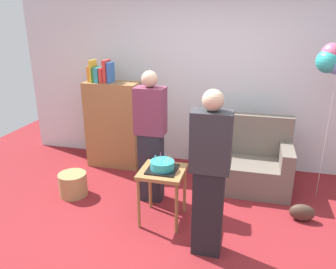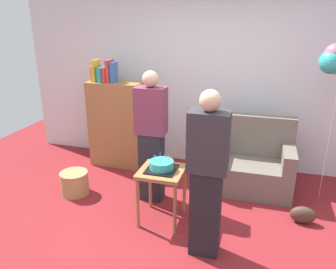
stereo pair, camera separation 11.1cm
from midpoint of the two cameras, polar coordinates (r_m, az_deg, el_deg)
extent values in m
plane|color=maroon|center=(3.67, 0.89, -17.22)|extent=(8.00, 8.00, 0.00)
cube|color=silver|center=(5.03, 6.53, 9.76)|extent=(6.00, 0.10, 2.70)
cube|color=#6B6056|center=(4.60, 12.73, -6.66)|extent=(1.10, 0.70, 0.40)
cube|color=#6B6056|center=(4.67, 13.30, 0.07)|extent=(1.10, 0.16, 0.56)
cube|color=#6B6056|center=(4.50, 7.06, -2.46)|extent=(0.16, 0.70, 0.24)
cube|color=#6B6056|center=(4.50, 19.02, -3.47)|extent=(0.16, 0.70, 0.24)
cube|color=olive|center=(5.11, -9.94, 1.66)|extent=(0.80, 0.36, 1.30)
cube|color=orange|center=(5.07, -13.80, 10.10)|extent=(0.04, 0.17, 0.22)
cube|color=gold|center=(5.05, -13.40, 10.62)|extent=(0.03, 0.21, 0.31)
cube|color=#38934C|center=(5.04, -12.93, 10.07)|extent=(0.04, 0.18, 0.21)
cube|color=teal|center=(5.01, -12.33, 10.07)|extent=(0.06, 0.26, 0.21)
cube|color=red|center=(4.98, -11.66, 10.03)|extent=(0.05, 0.25, 0.21)
cube|color=red|center=(4.95, -11.14, 10.65)|extent=(0.05, 0.22, 0.32)
cube|color=#3366B7|center=(4.93, -10.49, 10.47)|extent=(0.05, 0.18, 0.29)
cube|color=olive|center=(3.64, -1.87, -6.39)|extent=(0.48, 0.48, 0.04)
cylinder|color=olive|center=(3.67, -5.96, -11.80)|extent=(0.04, 0.04, 0.59)
cylinder|color=olive|center=(3.57, 0.55, -12.74)|extent=(0.04, 0.04, 0.59)
cylinder|color=olive|center=(4.02, -3.89, -8.80)|extent=(0.04, 0.04, 0.59)
cylinder|color=olive|center=(3.92, 2.04, -9.54)|extent=(0.04, 0.04, 0.59)
cube|color=black|center=(3.63, -1.87, -5.99)|extent=(0.32, 0.32, 0.02)
cylinder|color=#2DB2B7|center=(3.60, -1.88, -5.24)|extent=(0.26, 0.26, 0.09)
cylinder|color=#EA668C|center=(3.55, -0.63, -4.42)|extent=(0.01, 0.01, 0.05)
cylinder|color=#F2CC4C|center=(3.61, -0.71, -3.90)|extent=(0.01, 0.01, 0.06)
cylinder|color=#66B2E5|center=(3.64, -1.36, -3.74)|extent=(0.01, 0.01, 0.05)
cylinder|color=#EA668C|center=(3.65, -2.17, -3.56)|extent=(0.01, 0.01, 0.06)
cylinder|color=#66B2E5|center=(3.63, -3.02, -3.89)|extent=(0.01, 0.01, 0.05)
cylinder|color=#66B2E5|center=(3.57, -3.20, -4.13)|extent=(0.01, 0.01, 0.06)
cylinder|color=#F2CC4C|center=(3.52, -2.75, -4.51)|extent=(0.01, 0.01, 0.06)
cylinder|color=#66B2E5|center=(3.50, -2.02, -4.69)|extent=(0.01, 0.01, 0.05)
cylinder|color=#F2CC4C|center=(3.52, -1.15, -4.60)|extent=(0.01, 0.01, 0.05)
cube|color=#23232D|center=(4.15, -3.67, -5.57)|extent=(0.28, 0.20, 0.88)
cube|color=#75334C|center=(3.89, -3.90, 4.07)|extent=(0.36, 0.22, 0.56)
sphere|color=#D1A889|center=(3.81, -4.03, 9.50)|extent=(0.19, 0.19, 0.19)
cube|color=black|center=(3.27, 5.88, -13.11)|extent=(0.28, 0.20, 0.88)
cube|color=#2D2D33|center=(2.94, 6.36, -1.23)|extent=(0.36, 0.22, 0.56)
sphere|color=#D1A889|center=(2.83, 6.64, 5.87)|extent=(0.19, 0.19, 0.19)
cylinder|color=#A88451|center=(4.53, -16.71, -8.21)|extent=(0.36, 0.36, 0.30)
ellipsoid|color=#473328|center=(4.14, 21.33, -12.39)|extent=(0.28, 0.14, 0.20)
cylinder|color=silver|center=(4.44, 24.96, 0.20)|extent=(0.00, 0.00, 1.73)
sphere|color=#2DADA8|center=(4.31, 25.17, 11.35)|extent=(0.28, 0.28, 0.28)
sphere|color=#D65B84|center=(4.33, 25.71, 12.42)|extent=(0.25, 0.25, 0.25)
camera|label=1|loc=(0.06, -90.86, -0.31)|focal=35.44mm
camera|label=2|loc=(0.06, 89.14, 0.31)|focal=35.44mm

